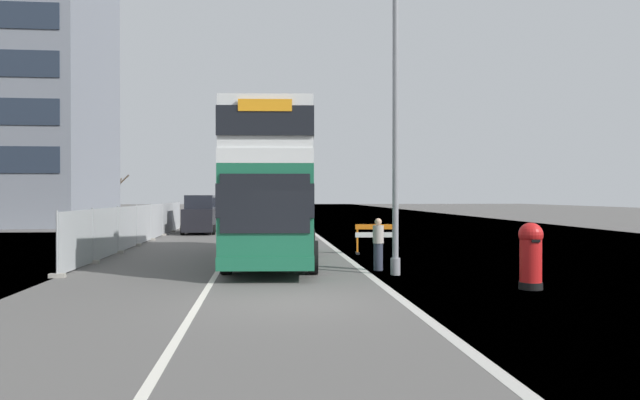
% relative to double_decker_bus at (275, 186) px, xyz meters
% --- Properties ---
extents(ground, '(140.00, 280.00, 0.10)m').
position_rel_double_decker_bus_xyz_m(ground, '(0.67, -7.57, -2.73)').
color(ground, '#565451').
extents(double_decker_bus, '(3.37, 10.52, 5.04)m').
position_rel_double_decker_bus_xyz_m(double_decker_bus, '(0.00, 0.00, 0.00)').
color(double_decker_bus, '#196042').
rests_on(double_decker_bus, ground).
extents(lamppost_foreground, '(0.29, 0.70, 9.32)m').
position_rel_double_decker_bus_xyz_m(lamppost_foreground, '(3.45, -3.68, 1.74)').
color(lamppost_foreground, gray).
rests_on(lamppost_foreground, ground).
extents(red_pillar_postbox, '(0.60, 0.60, 1.67)m').
position_rel_double_decker_bus_xyz_m(red_pillar_postbox, '(6.24, -6.53, -1.77)').
color(red_pillar_postbox, black).
rests_on(red_pillar_postbox, ground).
extents(roadworks_barrier, '(1.67, 0.53, 1.19)m').
position_rel_double_decker_bus_xyz_m(roadworks_barrier, '(4.05, 2.31, -1.92)').
color(roadworks_barrier, orange).
rests_on(roadworks_barrier, ground).
extents(construction_site_fence, '(0.44, 24.00, 1.92)m').
position_rel_double_decker_bus_xyz_m(construction_site_fence, '(-6.26, 8.57, -1.76)').
color(construction_site_fence, '#A8AAAD').
rests_on(construction_site_fence, ground).
extents(car_oncoming_near, '(2.01, 3.98, 2.35)m').
position_rel_double_decker_bus_xyz_m(car_oncoming_near, '(-4.29, 15.57, -1.59)').
color(car_oncoming_near, black).
rests_on(car_oncoming_near, ground).
extents(car_receding_mid, '(2.09, 4.21, 2.17)m').
position_rel_double_decker_bus_xyz_m(car_receding_mid, '(-3.27, 23.52, -1.66)').
color(car_receding_mid, gray).
rests_on(car_receding_mid, ground).
extents(car_receding_far, '(1.94, 4.42, 2.06)m').
position_rel_double_decker_bus_xyz_m(car_receding_far, '(-4.26, 31.65, -1.70)').
color(car_receding_far, navy).
rests_on(car_receding_far, ground).
extents(bare_tree_far_verge_near, '(2.92, 2.47, 4.48)m').
position_rel_double_decker_bus_xyz_m(bare_tree_far_verge_near, '(-15.33, 26.35, -0.51)').
color(bare_tree_far_verge_near, '#4C3D2D').
rests_on(bare_tree_far_verge_near, ground).
extents(bare_tree_far_verge_mid, '(2.33, 2.12, 4.40)m').
position_rel_double_decker_bus_xyz_m(bare_tree_far_verge_mid, '(-14.86, 38.30, -0.45)').
color(bare_tree_far_verge_mid, '#4C3D2D').
rests_on(bare_tree_far_verge_mid, ground).
extents(pedestrian_at_kerb, '(0.34, 0.34, 1.63)m').
position_rel_double_decker_bus_xyz_m(pedestrian_at_kerb, '(3.15, -2.63, -1.86)').
color(pedestrian_at_kerb, '#2D3342').
rests_on(pedestrian_at_kerb, ground).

